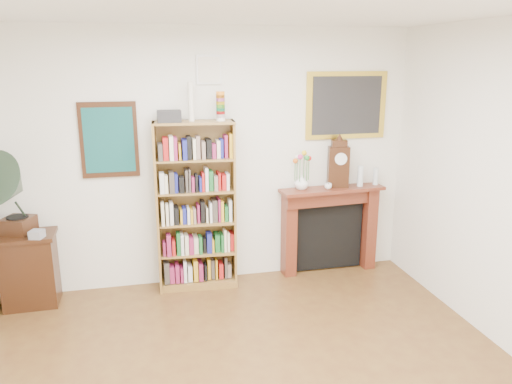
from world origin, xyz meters
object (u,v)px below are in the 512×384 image
Objects in this scene: mantel_clock at (338,165)px; flower_vase at (302,182)px; gramophone at (9,188)px; fireplace at (329,222)px; bottle_right at (376,176)px; bottle_left at (360,176)px; cd_stack at (37,234)px; side_cabinet at (30,270)px; teacup at (328,186)px; bookshelf at (196,197)px.

mantel_clock is 3.27× the size of flower_vase.
fireplace is at bearing 25.69° from gramophone.
gramophone is 3.91m from bottle_right.
fireplace is 6.19× the size of bottle_right.
bottle_left is at bearing 24.59° from gramophone.
side_cabinet is at bearing 133.44° from cd_stack.
gramophone is at bearing -176.95° from bottle_left.
flower_vase reaches higher than teacup.
mantel_clock is (3.22, 0.25, 0.49)m from cd_stack.
fireplace is 0.65m from bottle_left.
mantel_clock is at bearing 174.99° from bottle_left.
gramophone is 4.48× the size of bottle_right.
bookshelf reaches higher than mantel_clock.
bottle_right is at bearing 4.00° from cd_stack.
side_cabinet is 3.01m from flower_vase.
fireplace is 5.16× the size of bottle_left.
cd_stack is at bearing -176.55° from teacup.
bottle_left is 0.21m from bottle_right.
flower_vase is 0.31m from teacup.
teacup is 0.42× the size of bottle_right.
fireplace is at bearing 5.74° from flower_vase.
cd_stack is 3.27m from mantel_clock.
bookshelf is at bearing -178.32° from bottle_right.
side_cabinet is 3.48m from mantel_clock.
cd_stack is at bearing 12.19° from gramophone.
cd_stack is 1.44× the size of teacup.
bookshelf is 17.63× the size of cd_stack.
gramophone is 7.46× the size of cd_stack.
bottle_left is (0.27, -0.02, -0.14)m from mantel_clock.
flower_vase is at bearing 169.80° from teacup.
gramophone is (-1.79, -0.16, 0.24)m from bookshelf.
fireplace is at bearing 53.76° from teacup.
flower_vase is at bearing 4.92° from cd_stack.
side_cabinet is 3.29m from teacup.
teacup reaches higher than fireplace.
bookshelf is 1.61m from cd_stack.
gramophone reaches higher than fireplace.
bottle_left is at bearing -0.78° from flower_vase.
bookshelf is 1.20m from flower_vase.
bookshelf is at bearing -165.48° from mantel_clock.
flower_vase is at bearing -178.81° from bottle_right.
cd_stack is at bearing -176.00° from bottle_right.
teacup is at bearing 24.20° from gramophone.
bookshelf is at bearing -179.00° from bottle_left.
bookshelf is 12.74× the size of flower_vase.
teacup is (-0.14, -0.07, -0.23)m from mantel_clock.
mantel_clock is 0.28m from teacup.
fireplace is 3.42m from gramophone.
bookshelf reaches higher than bottle_right.
cd_stack is (-3.15, -0.28, 0.20)m from fireplace.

